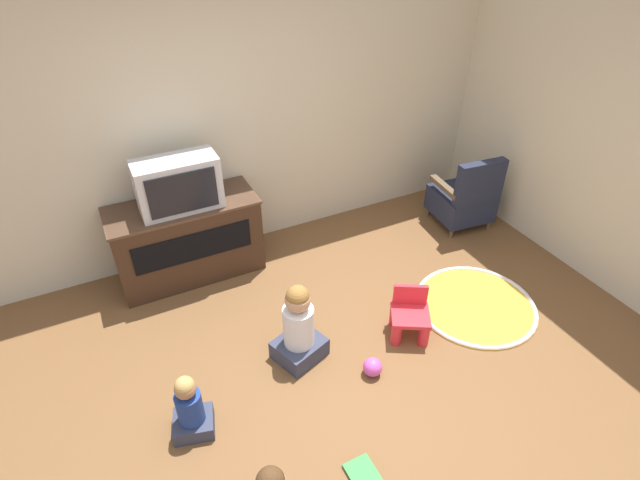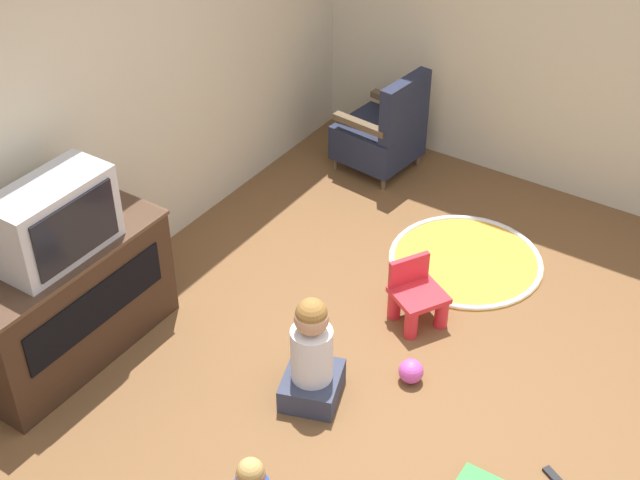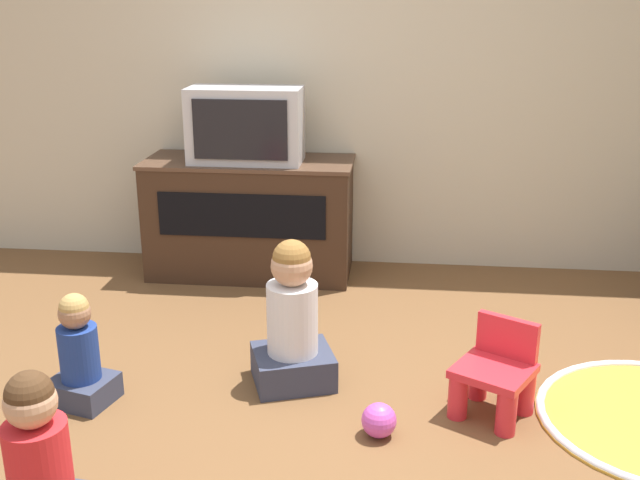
# 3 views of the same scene
# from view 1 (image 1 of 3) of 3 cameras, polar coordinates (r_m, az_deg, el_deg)

# --- Properties ---
(ground_plane) EXTENTS (30.00, 30.00, 0.00)m
(ground_plane) POSITION_cam_1_polar(r_m,az_deg,el_deg) (3.80, 2.40, -17.30)
(ground_plane) COLOR brown
(wall_back) EXTENTS (5.83, 0.12, 2.52)m
(wall_back) POSITION_cam_1_polar(r_m,az_deg,el_deg) (4.68, -11.66, 12.75)
(wall_back) COLOR beige
(wall_back) RESTS_ON ground_plane
(tv_cabinet) EXTENTS (1.31, 0.54, 0.75)m
(tv_cabinet) POSITION_cam_1_polar(r_m,az_deg,el_deg) (4.71, -14.92, 0.17)
(tv_cabinet) COLOR #382316
(tv_cabinet) RESTS_ON ground_plane
(television) EXTENTS (0.69, 0.34, 0.46)m
(television) POSITION_cam_1_polar(r_m,az_deg,el_deg) (4.36, -15.91, 6.13)
(television) COLOR #B7B7BC
(television) RESTS_ON tv_cabinet
(black_armchair) EXTENTS (0.60, 0.61, 0.83)m
(black_armchair) POSITION_cam_1_polar(r_m,az_deg,el_deg) (5.49, 16.17, 4.61)
(black_armchair) COLOR brown
(black_armchair) RESTS_ON ground_plane
(yellow_kid_chair) EXTENTS (0.41, 0.40, 0.41)m
(yellow_kid_chair) POSITION_cam_1_polar(r_m,az_deg,el_deg) (4.14, 10.21, -8.65)
(yellow_kid_chair) COLOR red
(yellow_kid_chair) RESTS_ON ground_plane
(play_mat) EXTENTS (1.06, 1.06, 0.04)m
(play_mat) POSITION_cam_1_polar(r_m,az_deg,el_deg) (4.63, 17.32, -7.07)
(play_mat) COLOR gold
(play_mat) RESTS_ON ground_plane
(child_watching_left) EXTENTS (0.44, 0.41, 0.71)m
(child_watching_left) POSITION_cam_1_polar(r_m,az_deg,el_deg) (3.81, -2.46, -9.98)
(child_watching_left) COLOR #33384C
(child_watching_left) RESTS_ON ground_plane
(child_watching_right) EXTENTS (0.32, 0.29, 0.52)m
(child_watching_right) POSITION_cam_1_polar(r_m,az_deg,el_deg) (3.55, -14.62, -18.15)
(child_watching_right) COLOR #33384C
(child_watching_right) RESTS_ON ground_plane
(toy_ball) EXTENTS (0.15, 0.15, 0.15)m
(toy_ball) POSITION_cam_1_polar(r_m,az_deg,el_deg) (3.88, 6.03, -14.24)
(toy_ball) COLOR #CC4CB2
(toy_ball) RESTS_ON ground_plane
(book) EXTENTS (0.18, 0.26, 0.02)m
(book) POSITION_cam_1_polar(r_m,az_deg,el_deg) (3.46, 5.12, -25.37)
(book) COLOR #337F3D
(book) RESTS_ON ground_plane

